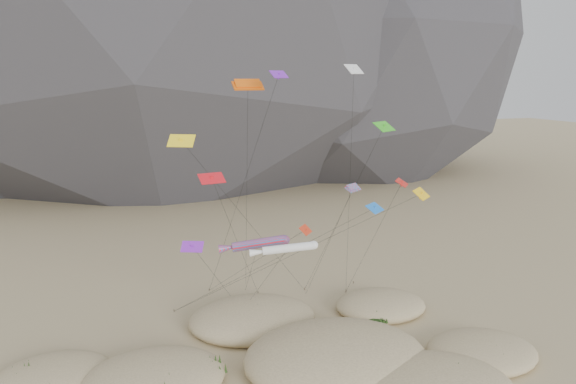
# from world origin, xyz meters

# --- Properties ---
(dunes) EXTENTS (49.32, 36.47, 4.28)m
(dunes) POSITION_xyz_m (-0.34, 4.38, 0.74)
(dunes) COLOR #CCB789
(dunes) RESTS_ON ground
(dune_grass) EXTENTS (44.62, 27.22, 1.46)m
(dune_grass) POSITION_xyz_m (-0.10, 3.79, 0.84)
(dune_grass) COLOR black
(dune_grass) RESTS_ON ground
(kite_stakes) EXTENTS (23.46, 7.62, 0.30)m
(kite_stakes) POSITION_xyz_m (3.31, 23.76, 0.15)
(kite_stakes) COLOR #3F2D1E
(kite_stakes) RESTS_ON ground
(rainbow_tube_kite) EXTENTS (6.93, 15.82, 11.46)m
(rainbow_tube_kite) POSITION_xyz_m (-1.89, 11.67, 10.68)
(rainbow_tube_kite) COLOR #FF1A2C
(rainbow_tube_kite) RESTS_ON ground
(white_tube_kite) EXTENTS (6.24, 13.97, 11.89)m
(white_tube_kite) POSITION_xyz_m (-0.34, 7.54, 11.26)
(white_tube_kite) COLOR silver
(white_tube_kite) RESTS_ON ground
(orange_parafoil) EXTENTS (5.12, 16.20, 26.30)m
(orange_parafoil) POSITION_xyz_m (-2.06, 13.22, 25.49)
(orange_parafoil) COLOR #D7530B
(orange_parafoil) RESTS_ON ground
(multi_parafoil) EXTENTS (2.04, 13.40, 16.20)m
(multi_parafoil) POSITION_xyz_m (7.65, 10.50, 15.57)
(multi_parafoil) COLOR red
(multi_parafoil) RESTS_ON ground
(delta_kites) EXTENTS (25.08, 21.64, 27.66)m
(delta_kites) POSITION_xyz_m (3.76, 11.00, 17.60)
(delta_kites) COLOR red
(delta_kites) RESTS_ON ground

